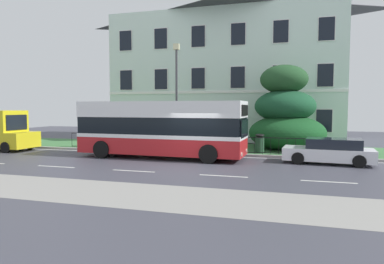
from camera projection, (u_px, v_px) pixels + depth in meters
ground_plane at (195, 163)px, 17.14m from camera, size 60.00×56.00×0.18m
georgian_townhouse at (228, 67)px, 29.84m from camera, size 18.64×8.92×12.37m
iron_verge_railing at (198, 143)px, 20.50m from camera, size 17.60×0.04×0.97m
evergreen_tree at (286, 116)px, 22.05m from camera, size 4.87×4.87×5.56m
single_decker_bus at (161, 128)px, 18.83m from camera, size 9.37×2.85×3.12m
parked_hatchback_00 at (329, 151)px, 16.88m from camera, size 4.38×2.11×1.26m
street_lamp_post at (177, 89)px, 21.26m from camera, size 0.36×0.24×6.60m
litter_bin at (260, 143)px, 20.02m from camera, size 0.54×0.54×1.12m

